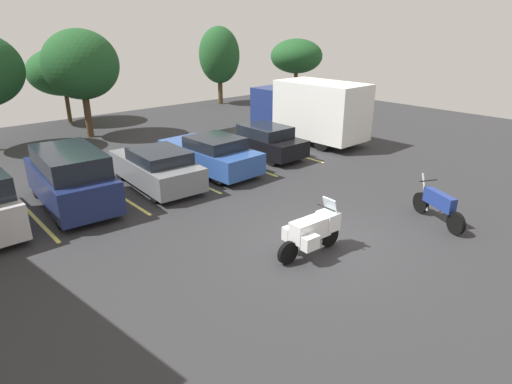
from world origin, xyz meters
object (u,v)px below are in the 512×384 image
Objects in this scene: motorcycle_second at (438,205)px; car_black at (263,141)px; car_grey at (157,168)px; box_truck at (310,110)px; motorcycle_touring at (313,230)px; car_navy at (71,178)px; car_blue at (210,154)px.

car_black is at bearing 83.97° from motorcycle_second.
box_truck reaches higher than car_grey.
motorcycle_touring is at bearing -124.35° from car_black.
motorcycle_second is at bearing -116.19° from box_truck.
motorcycle_touring is 1.00× the size of motorcycle_second.
motorcycle_second is at bearing -96.03° from car_black.
box_truck is (12.38, 0.70, 0.63)m from car_navy.
car_grey is at bearing 93.55° from motorcycle_touring.
car_grey reaches higher than motorcycle_second.
car_navy reaches higher than car_black.
motorcycle_touring is 8.20m from car_navy.
motorcycle_touring is 12.07m from box_truck.
car_navy is 12.42m from box_truck.
car_black is 3.80m from box_truck.
box_truck is (8.89, 8.11, 0.94)m from motorcycle_touring.
car_grey reaches higher than motorcycle_touring.
car_black is at bearing 4.77° from car_blue.
motorcycle_second is 0.34× the size of box_truck.
car_navy is at bearing -176.74° from box_truck.
motorcycle_second is 11.64m from car_navy.
box_truck is (4.60, 9.35, 1.04)m from motorcycle_second.
car_blue is (2.09, 7.39, 0.05)m from motorcycle_touring.
car_navy is 5.59m from car_blue.
car_blue is 6.90m from box_truck.
car_blue is at bearing 74.22° from motorcycle_touring.
box_truck is at bearing 42.39° from motorcycle_touring.
car_navy reaches higher than car_grey.
car_black is (8.72, 0.24, -0.28)m from car_navy.
car_navy is at bearing 177.29° from car_grey.
motorcycle_second is 0.45× the size of car_blue.
motorcycle_touring is 0.34× the size of box_truck.
car_navy reaches higher than motorcycle_touring.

